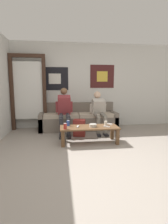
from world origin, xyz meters
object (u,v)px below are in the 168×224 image
Objects in this scene: couch at (78,120)px; pillar_candle at (106,123)px; person_seated_adult at (64,109)px; game_controller_near_left at (107,127)px; game_controller_far_center at (110,124)px; ceramic_bowl at (93,125)px; coffee_table at (89,129)px; person_seated_teen at (99,110)px; drink_can_red at (65,126)px; backpack at (79,128)px; game_controller_near_right at (78,127)px; drink_can_blue at (68,123)px.

pillar_candle is at bearing -67.57° from couch.
game_controller_near_left is (0.90, -1.04, -0.27)m from person_seated_adult.
couch is 1.34m from pillar_candle.
game_controller_near_left is 0.30m from game_controller_far_center.
game_controller_far_center is (1.04, -0.78, -0.27)m from person_seated_adult.
ceramic_bowl is 0.30m from game_controller_near_left.
person_seated_teen is (0.42, 0.95, 0.30)m from coffee_table.
drink_can_red is at bearing -130.72° from person_seated_teen.
coffee_table is 1.08m from person_seated_teen.
game_controller_far_center is (1.05, 0.32, -0.05)m from drink_can_red.
drink_can_red is at bearing -116.55° from backpack.
person_seated_teen is at bearing 0.39° from person_seated_adult.
ceramic_bowl is (0.08, -0.03, 0.10)m from coffee_table.
game_controller_near_right is at bearing -99.02° from backpack.
drink_can_blue is (0.07, -0.80, -0.22)m from person_seated_adult.
person_seated_teen is 2.65× the size of backpack.
backpack is at bearing 80.98° from game_controller_near_right.
couch is 1.74× the size of coffee_table.
drink_can_red reaches higher than game_controller_near_right.
coffee_table is at bearing -17.72° from drink_can_blue.
person_seated_adult is at bearing -137.70° from couch.
backpack is at bearing 105.54° from coffee_table.
game_controller_near_left is at bearing -98.48° from pillar_candle.
drink_can_red is (-0.37, -0.74, 0.23)m from backpack.
coffee_table is at bearing 16.84° from drink_can_red.
couch is at bearing 108.71° from game_controller_near_left.
drink_can_red is 0.84× the size of game_controller_near_right.
couch is 15.11× the size of game_controller_near_right.
drink_can_blue is 0.84× the size of game_controller_near_right.
person_seated_adult is 7.22× the size of ceramic_bowl.
ceramic_bowl is (0.24, -0.62, 0.21)m from backpack.
couch reaches higher than coffee_table.
person_seated_adult reaches higher than drink_can_blue.
pillar_candle is at bearing -148.60° from game_controller_far_center.
person_seated_adult reaches higher than couch.
game_controller_near_left reaches higher than coffee_table.
person_seated_teen is 7.52× the size of game_controller_near_right.
drink_can_blue is (-0.46, 0.15, 0.12)m from coffee_table.
couch is 15.75× the size of game_controller_far_center.
coffee_table is 0.57m from drink_can_red.
person_seated_adult is 1.28m from pillar_candle.
backpack is (-0.16, 0.58, -0.11)m from coffee_table.
game_controller_far_center is at bearing -83.34° from person_seated_teen.
couch is at bearing 145.27° from person_seated_teen.
game_controller_near_left is at bearing -92.94° from person_seated_teen.
person_seated_adult is 1.17m from ceramic_bowl.
ceramic_bowl is at bearing -58.28° from person_seated_adult.
backpack is 0.58m from drink_can_blue.
pillar_candle is (0.32, 0.12, 0.01)m from ceramic_bowl.
game_controller_near_right is (0.20, -0.16, -0.05)m from drink_can_blue.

